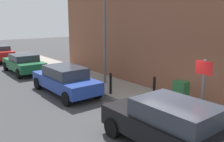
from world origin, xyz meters
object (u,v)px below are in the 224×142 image
Objects in this scene: car_green at (24,63)px; street_sign at (203,84)px; bollard_far_kerb at (111,82)px; lamppost at (105,26)px; car_blue at (65,79)px; car_black at (173,125)px; utility_cabinet at (180,96)px; bollard_near_cabinet at (154,87)px.

street_sign is (1.50, -12.68, 0.96)m from car_green.
bollard_far_kerb is 0.18× the size of lamppost.
car_blue is 3.60m from lamppost.
car_black reaches higher than car_green.
car_black is 6.76m from car_blue.
lamppost is at bearing 61.06° from bollard_far_kerb.
lamppost is (2.67, 6.85, 2.53)m from car_black.
lamppost is (2.53, 0.09, 2.57)m from car_blue.
car_blue is 4.19× the size of bollard_far_kerb.
utility_cabinet is 1.49m from bollard_near_cabinet.
bollard_far_kerb is (-1.06, 1.83, 0.00)m from bollard_near_cabinet.
street_sign reaches higher than bollard_near_cabinet.
car_green is 11.43m from utility_cabinet.
street_sign is (-0.96, -1.52, 0.98)m from utility_cabinet.
bollard_near_cabinet is 1.00× the size of bollard_far_kerb.
street_sign reaches higher than bollard_far_kerb.
car_green is 3.99× the size of bollard_far_kerb.
street_sign reaches higher than car_blue.
utility_cabinet is 2.05m from street_sign.
car_green is 0.72× the size of lamppost.
car_green reaches higher than bollard_near_cabinet.
bollard_near_cabinet is (2.56, -9.68, 0.01)m from car_green.
car_green is 7.99m from bollard_far_kerb.
car_blue reaches higher than bollard_near_cabinet.
car_black is 5.26m from bollard_far_kerb.
bollard_far_kerb is at bearing -118.94° from lamppost.
utility_cabinet reaches higher than bollard_far_kerb.
bollard_far_kerb is at bearing 119.97° from bollard_near_cabinet.
car_blue is 4.19× the size of bollard_near_cabinet.
car_black is 7.78m from lamppost.
bollard_near_cabinet is at bearing -89.53° from lamppost.
bollard_far_kerb is (1.65, 5.00, -0.06)m from car_black.
lamppost is at bearing -21.31° from car_black.
car_black is 1.91× the size of street_sign.
car_black is 12.84m from car_green.
car_blue is 1.89× the size of street_sign.
car_green reaches higher than utility_cabinet.
car_green is 7.01m from lamppost.
car_blue is 1.05× the size of car_green.
car_black is 1.01× the size of car_blue.
utility_cabinet is 3.45m from bollard_far_kerb.
lamppost is at bearing 81.26° from street_sign.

